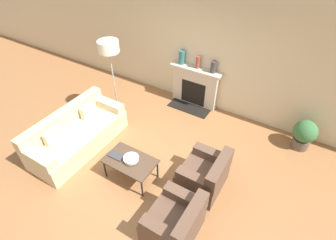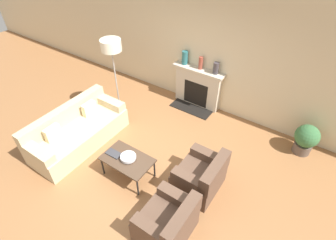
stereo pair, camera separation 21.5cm
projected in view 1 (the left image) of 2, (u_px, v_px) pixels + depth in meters
name	position (u px, v px, depth m)	size (l,w,h in m)	color
ground_plane	(143.00, 171.00, 5.06)	(18.00, 18.00, 0.00)	#99663D
wall_back	(208.00, 50.00, 5.87)	(18.00, 0.06, 2.90)	beige
fireplace	(195.00, 87.00, 6.46)	(1.28, 0.59, 1.01)	beige
couch	(77.00, 134.00, 5.42)	(0.89, 2.08, 0.79)	#CCB78E
armchair_near	(175.00, 222.00, 3.93)	(0.74, 0.83, 0.78)	brown
armchair_far	(204.00, 175.00, 4.60)	(0.74, 0.83, 0.78)	brown
coffee_table	(130.00, 162.00, 4.70)	(0.92, 0.57, 0.45)	#4C3828
bowl	(131.00, 159.00, 4.65)	(0.28, 0.28, 0.07)	silver
book	(116.00, 156.00, 4.75)	(0.29, 0.16, 0.02)	#38383D
floor_lamp	(109.00, 53.00, 5.37)	(0.43, 0.43, 1.88)	gray
mantel_vase_left	(182.00, 57.00, 6.20)	(0.14, 0.14, 0.33)	#28666B
mantel_vase_center_left	(198.00, 62.00, 6.04)	(0.10, 0.10, 0.30)	brown
mantel_vase_center_right	(213.00, 67.00, 5.89)	(0.13, 0.13, 0.27)	#3D383D
potted_plant	(304.00, 134.00, 5.33)	(0.47, 0.47, 0.67)	brown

